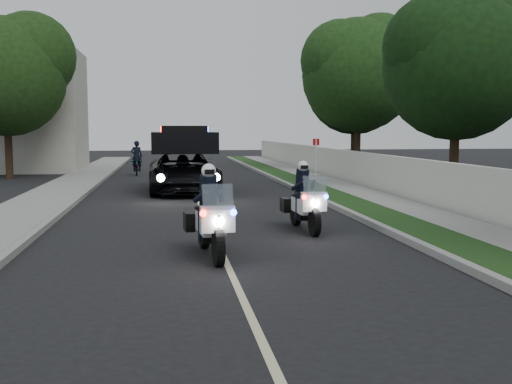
{
  "coord_description": "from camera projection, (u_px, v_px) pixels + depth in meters",
  "views": [
    {
      "loc": [
        -1.07,
        -11.64,
        2.47
      ],
      "look_at": [
        1.0,
        2.44,
        1.0
      ],
      "focal_mm": 42.9,
      "sensor_mm": 36.0,
      "label": 1
    }
  ],
  "objects": [
    {
      "name": "grass_verge",
      "position": [
        329.0,
        194.0,
        22.39
      ],
      "size": [
        1.2,
        60.0,
        0.16
      ],
      "primitive_type": "cube",
      "color": "#193814",
      "rests_on": "ground"
    },
    {
      "name": "ground",
      "position": [
        224.0,
        257.0,
        11.86
      ],
      "size": [
        120.0,
        120.0,
        0.0
      ],
      "primitive_type": "plane",
      "color": "black",
      "rests_on": "ground"
    },
    {
      "name": "property_wall",
      "position": [
        389.0,
        176.0,
        22.65
      ],
      "size": [
        0.22,
        60.0,
        1.5
      ],
      "primitive_type": "cube",
      "color": "beige",
      "rests_on": "ground"
    },
    {
      "name": "sidewalk_right",
      "position": [
        363.0,
        194.0,
        22.58
      ],
      "size": [
        1.4,
        60.0,
        0.16
      ],
      "primitive_type": "cube",
      "color": "gray",
      "rests_on": "ground"
    },
    {
      "name": "tree_left_far",
      "position": [
        21.0,
        170.0,
        36.83
      ],
      "size": [
        6.75,
        6.75,
        9.19
      ],
      "primitive_type": null,
      "rotation": [
        0.0,
        0.0,
        -0.26
      ],
      "color": "black",
      "rests_on": "ground"
    },
    {
      "name": "police_suv",
      "position": [
        184.0,
        192.0,
        23.93
      ],
      "size": [
        2.76,
        5.76,
        2.77
      ],
      "primitive_type": "imported",
      "rotation": [
        0.0,
        0.0,
        0.02
      ],
      "color": "black",
      "rests_on": "ground"
    },
    {
      "name": "police_moto_left",
      "position": [
        211.0,
        256.0,
        11.92
      ],
      "size": [
        0.93,
        2.18,
        1.81
      ],
      "primitive_type": null,
      "rotation": [
        0.0,
        0.0,
        0.09
      ],
      "color": "silver",
      "rests_on": "ground"
    },
    {
      "name": "bicycle",
      "position": [
        137.0,
        175.0,
        32.63
      ],
      "size": [
        0.66,
        1.64,
        0.84
      ],
      "primitive_type": "imported",
      "rotation": [
        0.0,
        0.0,
        0.06
      ],
      "color": "black",
      "rests_on": "ground"
    },
    {
      "name": "police_moto_right",
      "position": [
        304.0,
        230.0,
        14.94
      ],
      "size": [
        0.81,
        2.04,
        1.7
      ],
      "primitive_type": null,
      "rotation": [
        0.0,
        0.0,
        0.06
      ],
      "color": "white",
      "rests_on": "ground"
    },
    {
      "name": "sidewalk_left",
      "position": [
        45.0,
        199.0,
        20.95
      ],
      "size": [
        2.0,
        60.0,
        0.16
      ],
      "primitive_type": "cube",
      "color": "gray",
      "rests_on": "ground"
    },
    {
      "name": "tree_right_d",
      "position": [
        357.0,
        172.0,
        34.87
      ],
      "size": [
        7.91,
        7.91,
        10.63
      ],
      "primitive_type": null,
      "rotation": [
        0.0,
        0.0,
        0.28
      ],
      "color": "#1E4216",
      "rests_on": "ground"
    },
    {
      "name": "cyclist",
      "position": [
        137.0,
        175.0,
        32.63
      ],
      "size": [
        0.6,
        0.41,
        1.64
      ],
      "primitive_type": "imported",
      "rotation": [
        0.0,
        0.0,
        3.17
      ],
      "color": "black",
      "rests_on": "ground"
    },
    {
      "name": "curb_left",
      "position": [
        79.0,
        199.0,
        21.11
      ],
      "size": [
        0.2,
        60.0,
        0.15
      ],
      "primitive_type": "cube",
      "color": "gray",
      "rests_on": "ground"
    },
    {
      "name": "lane_marking",
      "position": [
        197.0,
        199.0,
        21.71
      ],
      "size": [
        0.12,
        50.0,
        0.01
      ],
      "primitive_type": "cube",
      "color": "#BFB78C",
      "rests_on": "ground"
    },
    {
      "name": "sign_post",
      "position": [
        316.0,
        181.0,
        29.28
      ],
      "size": [
        0.4,
        0.4,
        2.08
      ],
      "primitive_type": null,
      "rotation": [
        0.0,
        0.0,
        -0.28
      ],
      "color": "#A10B13",
      "rests_on": "ground"
    },
    {
      "name": "tree_right_e",
      "position": [
        353.0,
        169.0,
        37.51
      ],
      "size": [
        6.11,
        6.11,
        9.84
      ],
      "primitive_type": null,
      "rotation": [
        0.0,
        0.0,
        -0.04
      ],
      "color": "black",
      "rests_on": "ground"
    },
    {
      "name": "tree_left_near",
      "position": [
        10.0,
        179.0,
        30.33
      ],
      "size": [
        6.44,
        6.44,
        9.73
      ],
      "primitive_type": null,
      "rotation": [
        0.0,
        0.0,
        -0.11
      ],
      "color": "#1F3F15",
      "rests_on": "ground"
    },
    {
      "name": "building_far",
      "position": [
        11.0,
        111.0,
        35.65
      ],
      "size": [
        8.0,
        6.0,
        7.0
      ],
      "primitive_type": "cube",
      "color": "#A8A396",
      "rests_on": "ground"
    },
    {
      "name": "curb_right",
      "position": [
        310.0,
        195.0,
        22.29
      ],
      "size": [
        0.2,
        60.0,
        0.15
      ],
      "primitive_type": "cube",
      "color": "gray",
      "rests_on": "ground"
    },
    {
      "name": "tree_right_c",
      "position": [
        453.0,
        193.0,
        23.82
      ],
      "size": [
        6.68,
        6.68,
        9.39
      ],
      "primitive_type": null,
      "rotation": [
        0.0,
        0.0,
        -0.21
      ],
      "color": "black",
      "rests_on": "ground"
    }
  ]
}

